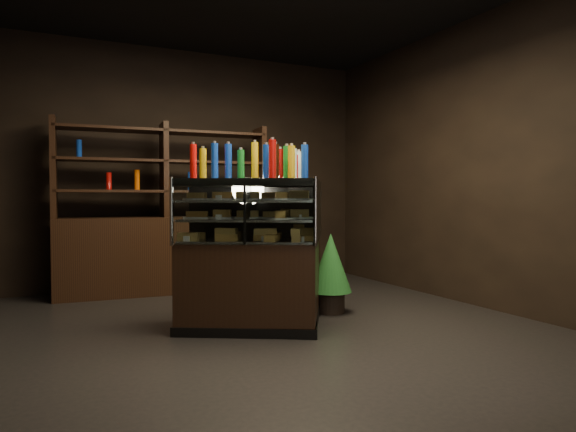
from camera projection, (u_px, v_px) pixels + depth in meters
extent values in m
plane|color=black|center=(249.00, 331.00, 4.33)|extent=(5.00, 5.00, 0.00)
cube|color=black|center=(178.00, 168.00, 6.54)|extent=(5.00, 0.02, 3.00)
cube|color=black|center=(477.00, 102.00, 2.03)|extent=(5.00, 0.02, 3.00)
cube|color=black|center=(472.00, 162.00, 5.36)|extent=(0.02, 5.00, 3.00)
cube|color=black|center=(286.00, 280.00, 4.64)|extent=(1.08, 1.28, 0.75)
cube|color=black|center=(286.00, 317.00, 4.66)|extent=(1.11, 1.32, 0.08)
cube|color=black|center=(286.00, 184.00, 4.61)|extent=(1.08, 1.28, 0.06)
cube|color=silver|center=(286.00, 238.00, 4.63)|extent=(1.02, 1.22, 0.02)
cube|color=silver|center=(286.00, 219.00, 4.62)|extent=(1.02, 1.22, 0.02)
cube|color=silver|center=(286.00, 201.00, 4.62)|extent=(1.02, 1.22, 0.02)
cube|color=white|center=(319.00, 210.00, 4.59)|extent=(0.59, 0.99, 0.53)
cylinder|color=silver|center=(320.00, 209.00, 5.17)|extent=(0.03, 0.03, 0.55)
cylinder|color=silver|center=(315.00, 212.00, 4.02)|extent=(0.03, 0.03, 0.55)
cube|color=black|center=(248.00, 286.00, 4.37)|extent=(1.28, 1.06, 0.75)
cube|color=black|center=(248.00, 325.00, 4.38)|extent=(1.32, 1.09, 0.08)
cube|color=black|center=(248.00, 183.00, 4.34)|extent=(1.28, 1.06, 0.06)
cube|color=silver|center=(248.00, 241.00, 4.35)|extent=(1.22, 0.99, 0.02)
cube|color=silver|center=(248.00, 220.00, 4.35)|extent=(1.22, 0.99, 0.02)
cube|color=silver|center=(248.00, 201.00, 4.34)|extent=(1.22, 0.99, 0.02)
cube|color=white|center=(243.00, 212.00, 4.05)|extent=(1.01, 0.56, 0.53)
cylinder|color=silver|center=(315.00, 212.00, 4.02)|extent=(0.03, 0.03, 0.55)
cylinder|color=silver|center=(172.00, 211.00, 4.09)|extent=(0.03, 0.03, 0.55)
cube|color=gold|center=(284.00, 238.00, 4.15)|extent=(0.17, 0.20, 0.06)
cube|color=gold|center=(288.00, 235.00, 4.47)|extent=(0.17, 0.20, 0.06)
cube|color=gold|center=(291.00, 233.00, 4.79)|extent=(0.17, 0.20, 0.06)
cube|color=gold|center=(294.00, 231.00, 5.11)|extent=(0.17, 0.20, 0.06)
cylinder|color=white|center=(281.00, 219.00, 4.19)|extent=(0.24, 0.24, 0.01)
cube|color=gold|center=(281.00, 214.00, 4.19)|extent=(0.16, 0.19, 0.05)
cylinder|color=white|center=(284.00, 218.00, 4.41)|extent=(0.24, 0.24, 0.01)
cube|color=gold|center=(284.00, 214.00, 4.41)|extent=(0.16, 0.19, 0.05)
cylinder|color=white|center=(286.00, 217.00, 4.62)|extent=(0.24, 0.24, 0.01)
cube|color=gold|center=(286.00, 213.00, 4.62)|extent=(0.16, 0.19, 0.05)
cylinder|color=white|center=(288.00, 216.00, 4.84)|extent=(0.24, 0.24, 0.01)
cube|color=gold|center=(288.00, 212.00, 4.84)|extent=(0.16, 0.19, 0.05)
cylinder|color=white|center=(290.00, 215.00, 5.06)|extent=(0.24, 0.24, 0.01)
cube|color=gold|center=(290.00, 212.00, 5.06)|extent=(0.16, 0.19, 0.05)
cylinder|color=white|center=(281.00, 199.00, 4.18)|extent=(0.24, 0.24, 0.02)
cube|color=gold|center=(281.00, 195.00, 4.18)|extent=(0.16, 0.19, 0.05)
cylinder|color=white|center=(284.00, 199.00, 4.40)|extent=(0.24, 0.24, 0.02)
cube|color=gold|center=(284.00, 195.00, 4.40)|extent=(0.16, 0.19, 0.05)
cylinder|color=white|center=(286.00, 199.00, 4.62)|extent=(0.24, 0.24, 0.02)
cube|color=gold|center=(286.00, 195.00, 4.62)|extent=(0.16, 0.19, 0.05)
cylinder|color=white|center=(288.00, 199.00, 4.84)|extent=(0.24, 0.24, 0.02)
cube|color=gold|center=(288.00, 195.00, 4.83)|extent=(0.16, 0.19, 0.05)
cylinder|color=white|center=(290.00, 199.00, 5.05)|extent=(0.24, 0.24, 0.02)
cube|color=gold|center=(290.00, 195.00, 5.05)|extent=(0.16, 0.19, 0.05)
cube|color=gold|center=(191.00, 236.00, 4.35)|extent=(0.20, 0.17, 0.06)
cube|color=gold|center=(229.00, 236.00, 4.33)|extent=(0.20, 0.17, 0.06)
cube|color=gold|center=(266.00, 236.00, 4.31)|extent=(0.20, 0.17, 0.06)
cube|color=gold|center=(305.00, 237.00, 4.30)|extent=(0.20, 0.17, 0.06)
cylinder|color=white|center=(197.00, 218.00, 4.37)|extent=(0.24, 0.24, 0.01)
cube|color=gold|center=(197.00, 214.00, 4.37)|extent=(0.19, 0.16, 0.05)
cylinder|color=white|center=(222.00, 218.00, 4.36)|extent=(0.24, 0.24, 0.01)
cube|color=gold|center=(222.00, 214.00, 4.36)|extent=(0.19, 0.16, 0.05)
cylinder|color=white|center=(248.00, 218.00, 4.35)|extent=(0.24, 0.24, 0.01)
cube|color=gold|center=(248.00, 214.00, 4.35)|extent=(0.19, 0.16, 0.05)
cylinder|color=white|center=(273.00, 218.00, 4.33)|extent=(0.24, 0.24, 0.01)
cube|color=gold|center=(273.00, 214.00, 4.33)|extent=(0.19, 0.16, 0.05)
cylinder|color=white|center=(299.00, 218.00, 4.32)|extent=(0.24, 0.24, 0.01)
cube|color=gold|center=(299.00, 214.00, 4.32)|extent=(0.19, 0.16, 0.05)
cylinder|color=white|center=(197.00, 199.00, 4.37)|extent=(0.24, 0.24, 0.02)
cube|color=gold|center=(197.00, 195.00, 4.37)|extent=(0.19, 0.16, 0.05)
cylinder|color=white|center=(222.00, 199.00, 4.35)|extent=(0.24, 0.24, 0.02)
cube|color=gold|center=(222.00, 195.00, 4.35)|extent=(0.19, 0.16, 0.05)
cylinder|color=white|center=(248.00, 199.00, 4.34)|extent=(0.24, 0.24, 0.02)
cube|color=gold|center=(248.00, 195.00, 4.34)|extent=(0.19, 0.16, 0.05)
cylinder|color=white|center=(273.00, 199.00, 4.33)|extent=(0.24, 0.24, 0.02)
cube|color=gold|center=(273.00, 195.00, 4.33)|extent=(0.19, 0.16, 0.05)
cylinder|color=white|center=(299.00, 199.00, 4.32)|extent=(0.24, 0.24, 0.02)
cube|color=gold|center=(299.00, 195.00, 4.31)|extent=(0.19, 0.16, 0.05)
cylinder|color=black|center=(280.00, 161.00, 4.13)|extent=(0.06, 0.06, 0.28)
cylinder|color=silver|center=(280.00, 142.00, 4.12)|extent=(0.03, 0.03, 0.02)
cylinder|color=#147223|center=(282.00, 162.00, 4.23)|extent=(0.06, 0.06, 0.28)
cylinder|color=silver|center=(282.00, 144.00, 4.23)|extent=(0.03, 0.03, 0.02)
cylinder|color=yellow|center=(283.00, 163.00, 4.34)|extent=(0.06, 0.06, 0.28)
cylinder|color=silver|center=(283.00, 145.00, 4.34)|extent=(0.03, 0.03, 0.02)
cylinder|color=#D8590A|center=(284.00, 164.00, 4.45)|extent=(0.06, 0.06, 0.28)
cylinder|color=silver|center=(284.00, 146.00, 4.44)|extent=(0.03, 0.03, 0.02)
cylinder|color=silver|center=(285.00, 165.00, 4.55)|extent=(0.06, 0.06, 0.28)
cylinder|color=silver|center=(285.00, 148.00, 4.55)|extent=(0.03, 0.03, 0.02)
cylinder|color=#B20C0A|center=(287.00, 165.00, 4.66)|extent=(0.06, 0.06, 0.28)
cylinder|color=silver|center=(287.00, 149.00, 4.66)|extent=(0.03, 0.03, 0.02)
cylinder|color=#0F38B2|center=(288.00, 166.00, 4.77)|extent=(0.06, 0.06, 0.28)
cylinder|color=silver|center=(288.00, 150.00, 4.76)|extent=(0.03, 0.03, 0.02)
cylinder|color=black|center=(289.00, 167.00, 4.87)|extent=(0.06, 0.06, 0.28)
cylinder|color=silver|center=(289.00, 151.00, 4.87)|extent=(0.03, 0.03, 0.02)
cylinder|color=#147223|center=(290.00, 167.00, 4.98)|extent=(0.06, 0.06, 0.28)
cylinder|color=silver|center=(290.00, 152.00, 4.98)|extent=(0.03, 0.03, 0.02)
cylinder|color=yellow|center=(291.00, 168.00, 5.09)|extent=(0.06, 0.06, 0.28)
cylinder|color=silver|center=(291.00, 153.00, 5.08)|extent=(0.03, 0.03, 0.02)
cylinder|color=black|center=(192.00, 163.00, 4.36)|extent=(0.06, 0.06, 0.28)
cylinder|color=silver|center=(191.00, 145.00, 4.35)|extent=(0.03, 0.03, 0.02)
cylinder|color=#147223|center=(204.00, 163.00, 4.35)|extent=(0.06, 0.06, 0.28)
cylinder|color=silver|center=(204.00, 145.00, 4.35)|extent=(0.03, 0.03, 0.02)
cylinder|color=yellow|center=(216.00, 163.00, 4.35)|extent=(0.06, 0.06, 0.28)
cylinder|color=silver|center=(216.00, 145.00, 4.34)|extent=(0.03, 0.03, 0.02)
cylinder|color=#D8590A|center=(229.00, 163.00, 4.34)|extent=(0.06, 0.06, 0.28)
cylinder|color=silver|center=(229.00, 145.00, 4.33)|extent=(0.03, 0.03, 0.02)
cylinder|color=silver|center=(241.00, 163.00, 4.33)|extent=(0.06, 0.06, 0.28)
cylinder|color=silver|center=(241.00, 145.00, 4.33)|extent=(0.03, 0.03, 0.02)
cylinder|color=#B20C0A|center=(254.00, 163.00, 4.33)|extent=(0.06, 0.06, 0.28)
cylinder|color=silver|center=(254.00, 145.00, 4.32)|extent=(0.03, 0.03, 0.02)
cylinder|color=#0F38B2|center=(267.00, 163.00, 4.32)|extent=(0.06, 0.06, 0.28)
cylinder|color=silver|center=(267.00, 145.00, 4.32)|extent=(0.03, 0.03, 0.02)
cylinder|color=black|center=(279.00, 163.00, 4.31)|extent=(0.06, 0.06, 0.28)
cylinder|color=silver|center=(279.00, 145.00, 4.31)|extent=(0.03, 0.03, 0.02)
cylinder|color=#147223|center=(292.00, 163.00, 4.31)|extent=(0.06, 0.06, 0.28)
cylinder|color=silver|center=(292.00, 145.00, 4.30)|extent=(0.03, 0.03, 0.02)
cylinder|color=yellow|center=(305.00, 163.00, 4.30)|extent=(0.06, 0.06, 0.28)
cylinder|color=silver|center=(305.00, 145.00, 4.30)|extent=(0.03, 0.03, 0.02)
cylinder|color=black|center=(331.00, 302.00, 5.02)|extent=(0.28, 0.28, 0.21)
cone|color=#175325|center=(331.00, 262.00, 5.00)|extent=(0.41, 0.41, 0.57)
cone|color=#175325|center=(331.00, 243.00, 5.00)|extent=(0.32, 0.32, 0.40)
cube|color=black|center=(165.00, 255.00, 6.05)|extent=(2.45, 0.57, 0.90)
cube|color=black|center=(53.00, 168.00, 5.57)|extent=(0.08, 0.38, 1.10)
cube|color=black|center=(164.00, 170.00, 6.02)|extent=(0.08, 0.38, 1.10)
cube|color=black|center=(260.00, 172.00, 6.46)|extent=(0.08, 0.38, 1.10)
cube|color=black|center=(164.00, 191.00, 6.02)|extent=(2.40, 0.52, 0.03)
cube|color=black|center=(164.00, 162.00, 6.01)|extent=(2.40, 0.52, 0.03)
cube|color=black|center=(164.00, 132.00, 6.00)|extent=(2.40, 0.52, 0.03)
cylinder|color=black|center=(79.00, 180.00, 5.67)|extent=(0.06, 0.06, 0.22)
cylinder|color=#147223|center=(109.00, 180.00, 5.79)|extent=(0.06, 0.06, 0.22)
cylinder|color=yellow|center=(137.00, 180.00, 5.90)|extent=(0.06, 0.06, 0.22)
cylinder|color=#D8590A|center=(164.00, 181.00, 6.02)|extent=(0.06, 0.06, 0.22)
cylinder|color=silver|center=(190.00, 181.00, 6.14)|extent=(0.06, 0.06, 0.22)
cylinder|color=#B20C0A|center=(215.00, 181.00, 6.25)|extent=(0.06, 0.06, 0.22)
cylinder|color=#0F38B2|center=(240.00, 182.00, 6.37)|extent=(0.06, 0.06, 0.22)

